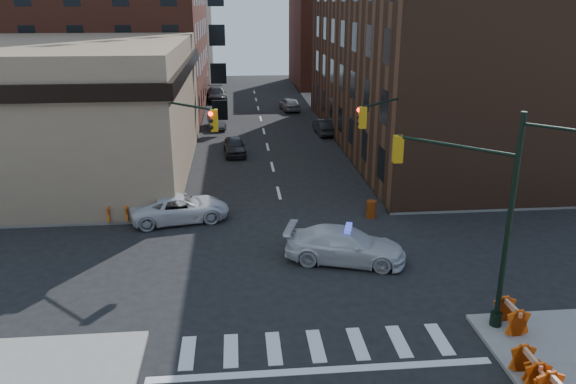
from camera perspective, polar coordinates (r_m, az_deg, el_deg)
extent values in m
plane|color=black|center=(26.45, 0.77, -7.11)|extent=(140.00, 140.00, 0.00)
cube|color=gray|center=(61.07, -24.96, 6.21)|extent=(34.00, 54.50, 0.15)
cube|color=gray|center=(62.99, 18.84, 7.30)|extent=(34.00, 54.50, 0.15)
cube|color=#8B765B|center=(43.24, -25.02, 7.66)|extent=(22.00, 22.00, 9.00)
cube|color=#4B2D1E|center=(48.92, 13.57, 12.95)|extent=(14.00, 34.00, 14.00)
cube|color=brown|center=(86.77, -14.86, 15.86)|extent=(20.00, 18.00, 16.00)
cube|color=brown|center=(83.50, 6.29, 14.88)|extent=(16.00, 16.00, 12.00)
cylinder|color=black|center=(21.07, 21.52, -3.16)|extent=(0.20, 0.20, 8.00)
cylinder|color=black|center=(22.66, 20.37, -12.00)|extent=(0.44, 0.44, 0.50)
cylinder|color=black|center=(21.06, 16.56, 4.54)|extent=(3.27, 3.27, 0.12)
cube|color=#BF8C0C|center=(22.12, 11.11, 4.30)|extent=(0.35, 0.35, 1.05)
sphere|color=#FF0C05|center=(22.23, 11.44, 5.28)|extent=(0.22, 0.22, 0.22)
sphere|color=black|center=(22.30, 11.39, 4.45)|extent=(0.22, 0.22, 0.22)
sphere|color=black|center=(22.39, 11.33, 3.63)|extent=(0.22, 0.22, 0.22)
cylinder|color=black|center=(19.79, 26.04, 5.80)|extent=(1.91, 1.91, 0.10)
cylinder|color=black|center=(31.14, -13.05, 4.55)|extent=(0.20, 0.20, 8.00)
cylinder|color=black|center=(32.24, -12.56, -1.92)|extent=(0.44, 0.44, 0.50)
cylinder|color=black|center=(28.90, -10.64, 8.71)|extent=(3.27, 3.27, 0.12)
cube|color=#BF8C0C|center=(27.33, -7.50, 7.23)|extent=(0.35, 0.35, 1.05)
sphere|color=#FF0C05|center=(27.11, -7.88, 7.88)|extent=(0.22, 0.22, 0.22)
sphere|color=black|center=(27.18, -7.85, 7.19)|extent=(0.22, 0.22, 0.22)
sphere|color=black|center=(27.25, -7.81, 6.51)|extent=(0.22, 0.22, 0.22)
cylinder|color=black|center=(32.25, 11.73, 5.13)|extent=(0.20, 0.20, 8.00)
cylinder|color=black|center=(33.31, 11.31, -1.15)|extent=(0.44, 0.44, 0.50)
cylinder|color=black|center=(29.82, 9.97, 9.05)|extent=(3.27, 3.27, 0.12)
cube|color=#BF8C0C|center=(28.00, 7.58, 7.51)|extent=(0.35, 0.35, 1.05)
sphere|color=#FF0C05|center=(28.05, 7.23, 8.27)|extent=(0.22, 0.22, 0.22)
sphere|color=black|center=(28.12, 7.20, 7.61)|extent=(0.22, 0.22, 0.22)
sphere|color=black|center=(28.18, 7.18, 6.95)|extent=(0.22, 0.22, 0.22)
cylinder|color=black|center=(51.66, 6.03, 7.42)|extent=(0.24, 0.24, 2.60)
sphere|color=brown|center=(51.30, 6.11, 9.66)|extent=(3.00, 3.00, 3.00)
cylinder|color=black|center=(59.39, 4.52, 8.94)|extent=(0.24, 0.24, 2.60)
sphere|color=brown|center=(59.08, 4.57, 10.90)|extent=(3.00, 3.00, 3.00)
imported|color=silver|center=(26.32, 5.84, -5.41)|extent=(5.99, 3.75, 1.62)
imported|color=silver|center=(31.54, -10.91, -1.60)|extent=(5.75, 3.50, 1.49)
imported|color=black|center=(44.74, -5.46, 4.66)|extent=(1.91, 4.17, 1.38)
imported|color=gray|center=(54.76, -7.27, 7.21)|extent=(1.99, 4.36, 1.39)
imported|color=black|center=(69.86, -7.30, 9.80)|extent=(2.81, 5.80, 1.63)
imported|color=black|center=(51.72, 3.75, 6.66)|extent=(1.79, 4.45, 1.44)
imported|color=gray|center=(63.17, 0.16, 8.95)|extent=(2.29, 4.56, 1.49)
imported|color=black|center=(34.16, -17.20, -0.14)|extent=(0.69, 0.58, 1.62)
imported|color=black|center=(34.86, -20.41, -0.03)|extent=(0.90, 0.74, 1.72)
imported|color=#1D202B|center=(33.05, -22.73, -1.44)|extent=(1.02, 0.70, 1.60)
cylinder|color=red|center=(31.86, 8.45, -1.73)|extent=(0.67, 0.67, 0.99)
cylinder|color=#E7420A|center=(31.41, -10.36, -2.17)|extent=(0.58, 0.58, 0.95)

